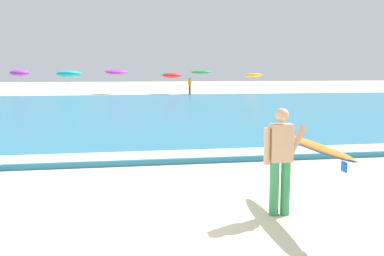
{
  "coord_description": "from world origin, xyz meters",
  "views": [
    {
      "loc": [
        -0.03,
        -6.1,
        2.31
      ],
      "look_at": [
        1.45,
        2.63,
        1.1
      ],
      "focal_mm": 39.57,
      "sensor_mm": 36.0,
      "label": 1
    }
  ],
  "objects_px": {
    "beach_umbrella_1": "(69,74)",
    "beach_umbrella_2": "(116,72)",
    "surfer_with_board": "(296,151)",
    "beach_umbrella_5": "(254,75)",
    "beachgoer_near_row_left": "(190,85)",
    "beach_umbrella_3": "(172,75)",
    "beach_umbrella_0": "(20,73)",
    "beach_umbrella_4": "(201,72)"
  },
  "relations": [
    {
      "from": "surfer_with_board",
      "to": "beach_umbrella_3",
      "type": "height_order",
      "value": "beach_umbrella_3"
    },
    {
      "from": "surfer_with_board",
      "to": "beach_umbrella_2",
      "type": "relative_size",
      "value": 1.08
    },
    {
      "from": "beach_umbrella_2",
      "to": "beach_umbrella_3",
      "type": "bearing_deg",
      "value": -13.62
    },
    {
      "from": "surfer_with_board",
      "to": "beach_umbrella_5",
      "type": "distance_m",
      "value": 35.99
    },
    {
      "from": "surfer_with_board",
      "to": "beachgoer_near_row_left",
      "type": "height_order",
      "value": "surfer_with_board"
    },
    {
      "from": "beach_umbrella_5",
      "to": "beachgoer_near_row_left",
      "type": "xyz_separation_m",
      "value": [
        -6.42,
        0.11,
        -0.96
      ]
    },
    {
      "from": "beach_umbrella_5",
      "to": "beachgoer_near_row_left",
      "type": "distance_m",
      "value": 6.49
    },
    {
      "from": "surfer_with_board",
      "to": "beach_umbrella_4",
      "type": "height_order",
      "value": "beach_umbrella_4"
    },
    {
      "from": "beach_umbrella_1",
      "to": "beach_umbrella_2",
      "type": "height_order",
      "value": "beach_umbrella_2"
    },
    {
      "from": "beach_umbrella_2",
      "to": "beach_umbrella_0",
      "type": "bearing_deg",
      "value": -165.72
    },
    {
      "from": "surfer_with_board",
      "to": "beach_umbrella_0",
      "type": "xyz_separation_m",
      "value": [
        -11.68,
        34.42,
        1.04
      ]
    },
    {
      "from": "beach_umbrella_3",
      "to": "beach_umbrella_5",
      "type": "xyz_separation_m",
      "value": [
        8.07,
        -0.86,
        -0.0
      ]
    },
    {
      "from": "beachgoer_near_row_left",
      "to": "beach_umbrella_5",
      "type": "bearing_deg",
      "value": -0.97
    },
    {
      "from": "beach_umbrella_1",
      "to": "beach_umbrella_2",
      "type": "bearing_deg",
      "value": 33.88
    },
    {
      "from": "beach_umbrella_4",
      "to": "beachgoer_near_row_left",
      "type": "bearing_deg",
      "value": -168.13
    },
    {
      "from": "surfer_with_board",
      "to": "beach_umbrella_1",
      "type": "height_order",
      "value": "beach_umbrella_1"
    },
    {
      "from": "beach_umbrella_1",
      "to": "beach_umbrella_3",
      "type": "relative_size",
      "value": 1.12
    },
    {
      "from": "beach_umbrella_4",
      "to": "beach_umbrella_1",
      "type": "bearing_deg",
      "value": -175.29
    },
    {
      "from": "beach_umbrella_1",
      "to": "beachgoer_near_row_left",
      "type": "height_order",
      "value": "beach_umbrella_1"
    },
    {
      "from": "surfer_with_board",
      "to": "beachgoer_near_row_left",
      "type": "bearing_deg",
      "value": 83.46
    },
    {
      "from": "surfer_with_board",
      "to": "beach_umbrella_1",
      "type": "distance_m",
      "value": 34.58
    },
    {
      "from": "beach_umbrella_1",
      "to": "beach_umbrella_3",
      "type": "bearing_deg",
      "value": 9.06
    },
    {
      "from": "beach_umbrella_0",
      "to": "beachgoer_near_row_left",
      "type": "xyz_separation_m",
      "value": [
        15.64,
        0.14,
        -1.23
      ]
    },
    {
      "from": "surfer_with_board",
      "to": "beach_umbrella_4",
      "type": "distance_m",
      "value": 35.22
    },
    {
      "from": "beachgoer_near_row_left",
      "to": "beach_umbrella_2",
      "type": "bearing_deg",
      "value": 163.67
    },
    {
      "from": "beach_umbrella_1",
      "to": "beach_umbrella_4",
      "type": "height_order",
      "value": "beach_umbrella_1"
    },
    {
      "from": "surfer_with_board",
      "to": "beach_umbrella_3",
      "type": "xyz_separation_m",
      "value": [
        2.31,
        35.32,
        0.77
      ]
    },
    {
      "from": "beach_umbrella_1",
      "to": "beachgoer_near_row_left",
      "type": "xyz_separation_m",
      "value": [
        11.22,
        0.77,
        -1.12
      ]
    },
    {
      "from": "surfer_with_board",
      "to": "beach_umbrella_0",
      "type": "distance_m",
      "value": 36.37
    },
    {
      "from": "beach_umbrella_3",
      "to": "beach_umbrella_4",
      "type": "bearing_deg",
      "value": -9.9
    },
    {
      "from": "surfer_with_board",
      "to": "beach_umbrella_2",
      "type": "distance_m",
      "value": 36.76
    },
    {
      "from": "beach_umbrella_4",
      "to": "beachgoer_near_row_left",
      "type": "distance_m",
      "value": 1.77
    },
    {
      "from": "beach_umbrella_1",
      "to": "beachgoer_near_row_left",
      "type": "distance_m",
      "value": 11.3
    },
    {
      "from": "beach_umbrella_5",
      "to": "beachgoer_near_row_left",
      "type": "height_order",
      "value": "beach_umbrella_5"
    },
    {
      "from": "beach_umbrella_4",
      "to": "beachgoer_near_row_left",
      "type": "relative_size",
      "value": 1.48
    },
    {
      "from": "beach_umbrella_0",
      "to": "surfer_with_board",
      "type": "bearing_deg",
      "value": -71.26
    },
    {
      "from": "beach_umbrella_0",
      "to": "beach_umbrella_3",
      "type": "xyz_separation_m",
      "value": [
        13.99,
        0.9,
        -0.27
      ]
    },
    {
      "from": "beach_umbrella_0",
      "to": "beach_umbrella_1",
      "type": "height_order",
      "value": "beach_umbrella_0"
    },
    {
      "from": "beach_umbrella_2",
      "to": "beach_umbrella_3",
      "type": "xyz_separation_m",
      "value": [
        5.36,
        -1.3,
        -0.34
      ]
    },
    {
      "from": "beach_umbrella_2",
      "to": "beach_umbrella_3",
      "type": "relative_size",
      "value": 1.2
    },
    {
      "from": "beach_umbrella_4",
      "to": "beach_umbrella_3",
      "type": "bearing_deg",
      "value": 170.1
    },
    {
      "from": "beach_umbrella_0",
      "to": "beach_umbrella_5",
      "type": "xyz_separation_m",
      "value": [
        22.06,
        0.03,
        -0.27
      ]
    }
  ]
}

